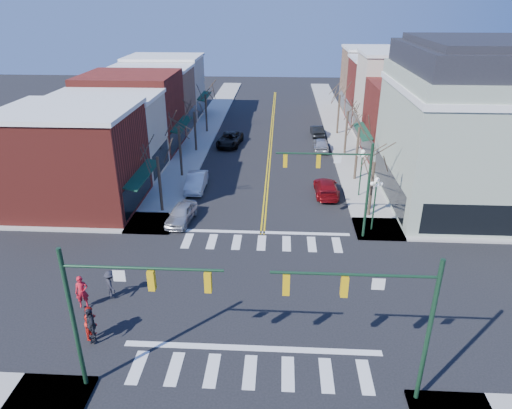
# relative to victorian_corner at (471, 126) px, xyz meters

# --- Properties ---
(ground) EXTENTS (160.00, 160.00, 0.00)m
(ground) POSITION_rel_victorian_corner_xyz_m (-16.50, -14.50, -6.66)
(ground) COLOR black
(ground) RESTS_ON ground
(sidewalk_left) EXTENTS (3.50, 70.00, 0.15)m
(sidewalk_left) POSITION_rel_victorian_corner_xyz_m (-25.25, 5.50, -6.58)
(sidewalk_left) COLOR #9E9B93
(sidewalk_left) RESTS_ON ground
(sidewalk_right) EXTENTS (3.50, 70.00, 0.15)m
(sidewalk_right) POSITION_rel_victorian_corner_xyz_m (-7.75, 5.50, -6.58)
(sidewalk_right) COLOR #9E9B93
(sidewalk_right) RESTS_ON ground
(bldg_left_brick_a) EXTENTS (10.00, 8.50, 8.00)m
(bldg_left_brick_a) POSITION_rel_victorian_corner_xyz_m (-32.00, -2.75, -2.66)
(bldg_left_brick_a) COLOR maroon
(bldg_left_brick_a) RESTS_ON ground
(bldg_left_stucco_a) EXTENTS (10.00, 7.00, 7.50)m
(bldg_left_stucco_a) POSITION_rel_victorian_corner_xyz_m (-32.00, 5.00, -2.91)
(bldg_left_stucco_a) COLOR #C0B59E
(bldg_left_stucco_a) RESTS_ON ground
(bldg_left_brick_b) EXTENTS (10.00, 9.00, 8.50)m
(bldg_left_brick_b) POSITION_rel_victorian_corner_xyz_m (-32.00, 13.00, -2.41)
(bldg_left_brick_b) COLOR maroon
(bldg_left_brick_b) RESTS_ON ground
(bldg_left_tan) EXTENTS (10.00, 7.50, 7.80)m
(bldg_left_tan) POSITION_rel_victorian_corner_xyz_m (-32.00, 21.25, -2.76)
(bldg_left_tan) COLOR #A27759
(bldg_left_tan) RESTS_ON ground
(bldg_left_stucco_b) EXTENTS (10.00, 8.00, 8.20)m
(bldg_left_stucco_b) POSITION_rel_victorian_corner_xyz_m (-32.00, 29.00, -2.56)
(bldg_left_stucco_b) COLOR #C0B59E
(bldg_left_stucco_b) RESTS_ON ground
(bldg_right_brick_a) EXTENTS (10.00, 8.50, 8.00)m
(bldg_right_brick_a) POSITION_rel_victorian_corner_xyz_m (-1.00, 11.25, -2.66)
(bldg_right_brick_a) COLOR maroon
(bldg_right_brick_a) RESTS_ON ground
(bldg_right_stucco) EXTENTS (10.00, 7.00, 10.00)m
(bldg_right_stucco) POSITION_rel_victorian_corner_xyz_m (-1.00, 19.00, -1.66)
(bldg_right_stucco) COLOR #C0B59E
(bldg_right_stucco) RESTS_ON ground
(bldg_right_brick_b) EXTENTS (10.00, 8.00, 8.50)m
(bldg_right_brick_b) POSITION_rel_victorian_corner_xyz_m (-1.00, 26.50, -2.41)
(bldg_right_brick_b) COLOR maroon
(bldg_right_brick_b) RESTS_ON ground
(bldg_right_tan) EXTENTS (10.00, 8.00, 9.00)m
(bldg_right_tan) POSITION_rel_victorian_corner_xyz_m (-1.00, 34.50, -2.16)
(bldg_right_tan) COLOR #A27759
(bldg_right_tan) RESTS_ON ground
(victorian_corner) EXTENTS (12.25, 14.25, 13.30)m
(victorian_corner) POSITION_rel_victorian_corner_xyz_m (0.00, 0.00, 0.00)
(victorian_corner) COLOR #96A38D
(victorian_corner) RESTS_ON ground
(traffic_mast_near_left) EXTENTS (6.60, 0.28, 7.20)m
(traffic_mast_near_left) POSITION_rel_victorian_corner_xyz_m (-22.05, -21.90, -1.95)
(traffic_mast_near_left) COLOR #14331E
(traffic_mast_near_left) RESTS_ON ground
(traffic_mast_near_right) EXTENTS (6.60, 0.28, 7.20)m
(traffic_mast_near_right) POSITION_rel_victorian_corner_xyz_m (-10.95, -21.90, -1.95)
(traffic_mast_near_right) COLOR #14331E
(traffic_mast_near_right) RESTS_ON ground
(traffic_mast_far_right) EXTENTS (6.60, 0.28, 7.20)m
(traffic_mast_far_right) POSITION_rel_victorian_corner_xyz_m (-10.95, -7.10, -1.95)
(traffic_mast_far_right) COLOR #14331E
(traffic_mast_far_right) RESTS_ON ground
(lamppost_corner) EXTENTS (0.36, 0.36, 4.33)m
(lamppost_corner) POSITION_rel_victorian_corner_xyz_m (-8.30, -6.00, -3.70)
(lamppost_corner) COLOR #14331E
(lamppost_corner) RESTS_ON ground
(lamppost_midblock) EXTENTS (0.36, 0.36, 4.33)m
(lamppost_midblock) POSITION_rel_victorian_corner_xyz_m (-8.30, 0.50, -3.70)
(lamppost_midblock) COLOR #14331E
(lamppost_midblock) RESTS_ON ground
(tree_left_a) EXTENTS (0.24, 0.24, 4.76)m
(tree_left_a) POSITION_rel_victorian_corner_xyz_m (-24.90, -3.50, -4.28)
(tree_left_a) COLOR #382B21
(tree_left_a) RESTS_ON ground
(tree_left_b) EXTENTS (0.24, 0.24, 5.04)m
(tree_left_b) POSITION_rel_victorian_corner_xyz_m (-24.90, 4.50, -4.14)
(tree_left_b) COLOR #382B21
(tree_left_b) RESTS_ON ground
(tree_left_c) EXTENTS (0.24, 0.24, 4.55)m
(tree_left_c) POSITION_rel_victorian_corner_xyz_m (-24.90, 12.50, -4.38)
(tree_left_c) COLOR #382B21
(tree_left_c) RESTS_ON ground
(tree_left_d) EXTENTS (0.24, 0.24, 4.90)m
(tree_left_d) POSITION_rel_victorian_corner_xyz_m (-24.90, 20.50, -4.21)
(tree_left_d) COLOR #382B21
(tree_left_d) RESTS_ON ground
(tree_right_a) EXTENTS (0.24, 0.24, 4.62)m
(tree_right_a) POSITION_rel_victorian_corner_xyz_m (-8.10, -3.50, -4.35)
(tree_right_a) COLOR #382B21
(tree_right_a) RESTS_ON ground
(tree_right_b) EXTENTS (0.24, 0.24, 5.18)m
(tree_right_b) POSITION_rel_victorian_corner_xyz_m (-8.10, 4.50, -4.07)
(tree_right_b) COLOR #382B21
(tree_right_b) RESTS_ON ground
(tree_right_c) EXTENTS (0.24, 0.24, 4.83)m
(tree_right_c) POSITION_rel_victorian_corner_xyz_m (-8.10, 12.50, -4.24)
(tree_right_c) COLOR #382B21
(tree_right_c) RESTS_ON ground
(tree_right_d) EXTENTS (0.24, 0.24, 4.97)m
(tree_right_d) POSITION_rel_victorian_corner_xyz_m (-8.10, 20.50, -4.17)
(tree_right_d) COLOR #382B21
(tree_right_d) RESTS_ON ground
(car_left_near) EXTENTS (2.23, 4.38, 1.43)m
(car_left_near) POSITION_rel_victorian_corner_xyz_m (-22.90, -5.28, -5.94)
(car_left_near) COLOR #B5B5BA
(car_left_near) RESTS_ON ground
(car_left_mid) EXTENTS (1.66, 4.59, 1.51)m
(car_left_mid) POSITION_rel_victorian_corner_xyz_m (-22.90, 1.32, -5.90)
(car_left_mid) COLOR silver
(car_left_mid) RESTS_ON ground
(car_left_far) EXTENTS (3.03, 5.55, 1.48)m
(car_left_far) POSITION_rel_victorian_corner_xyz_m (-21.30, 14.99, -5.92)
(car_left_far) COLOR black
(car_left_far) RESTS_ON ground
(car_right_near) EXTENTS (2.06, 4.89, 1.41)m
(car_right_near) POSITION_rel_victorian_corner_xyz_m (-11.16, 0.72, -5.95)
(car_right_near) COLOR maroon
(car_right_near) RESTS_ON ground
(car_right_mid) EXTENTS (1.79, 4.27, 1.44)m
(car_right_mid) POSITION_rel_victorian_corner_xyz_m (-10.69, 13.64, -5.94)
(car_right_mid) COLOR #B4B5B9
(car_right_mid) RESTS_ON ground
(car_right_far) EXTENTS (1.63, 4.14, 1.34)m
(car_right_far) POSITION_rel_victorian_corner_xyz_m (-10.71, 19.60, -5.99)
(car_right_far) COLOR black
(car_right_far) RESTS_ON ground
(pedestrian_red_a) EXTENTS (0.82, 0.68, 1.94)m
(pedestrian_red_a) POSITION_rel_victorian_corner_xyz_m (-26.22, -16.38, -5.54)
(pedestrian_red_a) COLOR red
(pedestrian_red_a) RESTS_ON sidewalk_left
(pedestrian_red_b) EXTENTS (0.72, 0.92, 1.86)m
(pedestrian_red_b) POSITION_rel_victorian_corner_xyz_m (-24.72, -18.84, -5.58)
(pedestrian_red_b) COLOR #B51913
(pedestrian_red_b) RESTS_ON sidewalk_left
(pedestrian_dark_a) EXTENTS (1.02, 1.22, 1.95)m
(pedestrian_dark_a) POSITION_rel_victorian_corner_xyz_m (-24.62, -19.11, -5.53)
(pedestrian_dark_a) COLOR black
(pedestrian_dark_a) RESTS_ON sidewalk_left
(pedestrian_dark_b) EXTENTS (1.15, 1.26, 1.70)m
(pedestrian_dark_b) POSITION_rel_victorian_corner_xyz_m (-24.94, -15.38, -5.66)
(pedestrian_dark_b) COLOR black
(pedestrian_dark_b) RESTS_ON sidewalk_left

